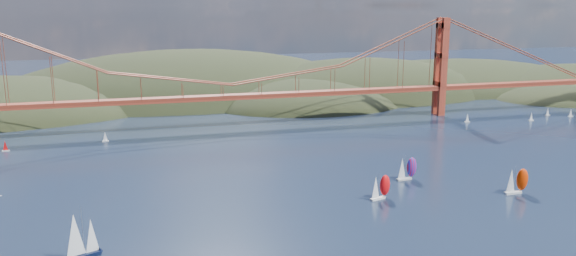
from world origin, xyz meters
The scene contains 13 objects.
headlands centered at (44.95, 278.29, -12.46)m, with size 725.00×225.00×96.00m.
bridge centered at (-1.75, 180.00, 32.23)m, with size 552.00×12.00×55.00m.
sloop_navy centered at (-64.36, 36.86, 5.88)m, with size 9.14×7.14×13.33m.
racer_0 centered at (25.84, 56.66, 4.19)m, with size 7.92×4.83×8.87m.
racer_1 centered at (71.86, 49.15, 4.55)m, with size 8.34×3.34×9.64m.
racer_rwb centered at (43.86, 72.95, 4.34)m, with size 8.14×3.78×9.19m.
distant_boat_2 centered at (-103.40, 156.75, 2.41)m, with size 3.00×2.00×4.70m.
distant_boat_3 centered at (-62.55, 163.43, 2.41)m, with size 3.00×2.00×4.70m.
distant_boat_4 centered at (123.54, 155.98, 2.41)m, with size 3.00×2.00×4.70m.
distant_boat_5 centered at (159.35, 149.90, 2.41)m, with size 3.00×2.00×4.70m.
distant_boat_6 centered at (178.59, 159.99, 2.41)m, with size 3.00×2.00×4.70m.
distant_boat_7 centered at (188.45, 153.28, 2.41)m, with size 3.00×2.00×4.70m.
gull centered at (-78.56, 25.14, 21.69)m, with size 0.90×0.25×0.17m.
Camera 1 is at (-50.41, -101.79, 61.66)m, focal length 35.00 mm.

